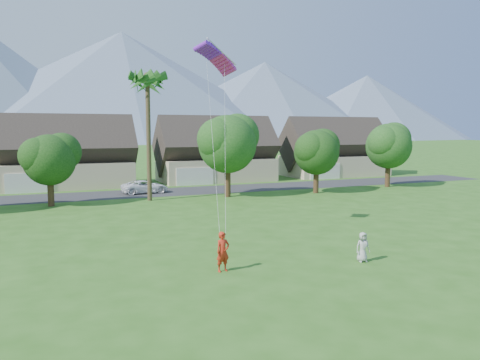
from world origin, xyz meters
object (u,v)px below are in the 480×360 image
kite_flyer (223,252)px  parafoil_kite (216,56)px  parked_car (145,187)px  watcher (363,247)px

kite_flyer → parafoil_kite: bearing=61.8°
parked_car → parafoil_kite: parafoil_kite is taller
watcher → parafoil_kite: bearing=128.4°
watcher → parked_car: size_ratio=0.31×
watcher → parked_car: 31.60m
watcher → parked_car: watcher is taller
kite_flyer → parked_car: bearing=75.3°
watcher → parafoil_kite: size_ratio=0.47×
kite_flyer → parafoil_kite: parafoil_kite is taller
watcher → parafoil_kite: parafoil_kite is taller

